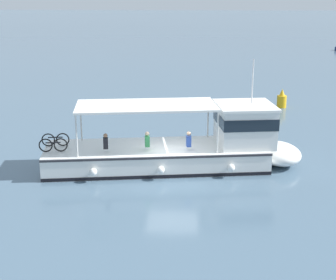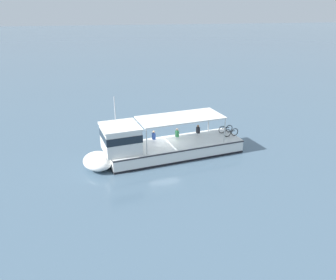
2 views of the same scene
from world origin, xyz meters
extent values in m
plane|color=slate|center=(0.00, 0.00, 0.00)|extent=(400.00, 400.00, 0.00)
cube|color=white|center=(-0.97, -0.85, 0.55)|extent=(4.68, 11.14, 1.10)
ellipsoid|color=white|center=(-1.83, 5.29, 0.55)|extent=(3.22, 2.59, 1.01)
cube|color=black|center=(-0.97, -0.85, 0.10)|extent=(4.72, 11.15, 0.16)
cube|color=#2D2D33|center=(-0.97, -0.85, 1.02)|extent=(4.74, 11.15, 0.10)
cube|color=white|center=(-1.58, 3.50, 2.05)|extent=(3.06, 2.95, 1.90)
cube|color=#19232D|center=(-1.58, 3.50, 2.38)|extent=(3.13, 3.00, 0.56)
cube|color=white|center=(-1.58, 3.50, 3.06)|extent=(3.24, 3.14, 0.12)
cube|color=white|center=(-0.90, -1.30, 3.15)|extent=(3.85, 7.05, 0.10)
cylinder|color=silver|center=(-2.70, 1.73, 2.10)|extent=(0.08, 0.08, 2.00)
cylinder|color=silver|center=(-0.01, 2.11, 2.10)|extent=(0.08, 0.08, 2.00)
cylinder|color=silver|center=(-1.80, -4.71, 2.10)|extent=(0.08, 0.08, 2.00)
cylinder|color=silver|center=(0.90, -4.33, 2.10)|extent=(0.08, 0.08, 2.00)
cylinder|color=silver|center=(-1.62, 3.80, 4.22)|extent=(0.06, 0.06, 2.20)
sphere|color=white|center=(0.32, 2.76, 0.50)|extent=(0.36, 0.36, 0.36)
sphere|color=white|center=(0.78, -0.51, 0.50)|extent=(0.36, 0.36, 0.36)
sphere|color=white|center=(1.22, -3.58, 0.50)|extent=(0.36, 0.36, 0.36)
torus|color=black|center=(-0.78, -5.42, 1.43)|extent=(0.15, 0.66, 0.66)
torus|color=black|center=(-0.68, -6.12, 1.43)|extent=(0.15, 0.66, 0.66)
cylinder|color=#232328|center=(-0.73, -5.77, 1.55)|extent=(0.16, 0.70, 0.06)
torus|color=black|center=(0.12, -5.30, 1.43)|extent=(0.15, 0.66, 0.66)
torus|color=black|center=(0.21, -5.99, 1.43)|extent=(0.15, 0.66, 0.66)
cylinder|color=#232328|center=(0.16, -5.64, 1.55)|extent=(0.16, 0.70, 0.06)
cube|color=black|center=(0.14, -3.14, 1.56)|extent=(0.35, 0.26, 0.52)
sphere|color=#9E7051|center=(0.14, -3.14, 1.93)|extent=(0.20, 0.20, 0.20)
cube|color=#338C4C|center=(-0.26, -1.21, 1.56)|extent=(0.35, 0.26, 0.52)
sphere|color=beige|center=(-0.26, -1.21, 1.93)|extent=(0.20, 0.20, 0.20)
cube|color=#2D4CA5|center=(-0.38, 0.76, 1.56)|extent=(0.35, 0.26, 0.52)
sphere|color=tan|center=(-0.38, 0.76, 1.93)|extent=(0.20, 0.20, 0.20)
camera|label=1|loc=(22.76, 0.93, 8.50)|focal=54.23mm
camera|label=2|loc=(-24.53, 5.25, 11.25)|focal=35.15mm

